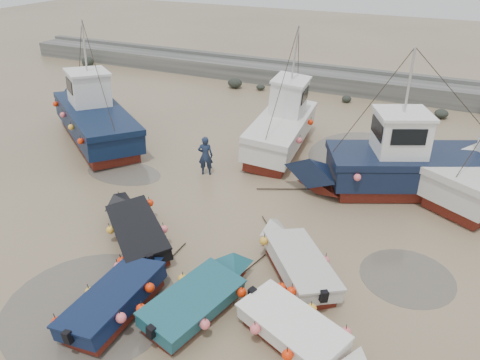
% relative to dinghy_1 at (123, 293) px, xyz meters
% --- Properties ---
extents(ground, '(120.00, 120.00, 0.00)m').
position_rel_dinghy_1_xyz_m(ground, '(2.24, 2.69, -0.55)').
color(ground, '#947D60').
rests_on(ground, ground).
extents(seawall, '(60.00, 4.92, 1.50)m').
position_rel_dinghy_1_xyz_m(seawall, '(2.29, 24.68, 0.08)').
color(seawall, slate).
rests_on(seawall, ground).
extents(puddle_a, '(5.31, 5.31, 0.01)m').
position_rel_dinghy_1_xyz_m(puddle_a, '(-0.96, -0.44, -0.55)').
color(puddle_a, '#585248').
rests_on(puddle_a, ground).
extents(puddle_b, '(3.09, 3.09, 0.01)m').
position_rel_dinghy_1_xyz_m(puddle_b, '(7.60, 5.12, -0.55)').
color(puddle_b, '#585248').
rests_on(puddle_b, ground).
extents(puddle_c, '(3.89, 3.89, 0.01)m').
position_rel_dinghy_1_xyz_m(puddle_c, '(-5.70, 7.31, -0.55)').
color(puddle_c, '#585248').
rests_on(puddle_c, ground).
extents(puddle_d, '(5.39, 5.39, 0.01)m').
position_rel_dinghy_1_xyz_m(puddle_d, '(4.18, 14.07, -0.55)').
color(puddle_d, '#585248').
rests_on(puddle_d, ground).
extents(dinghy_1, '(2.06, 5.81, 1.43)m').
position_rel_dinghy_1_xyz_m(dinghy_1, '(0.00, 0.00, 0.00)').
color(dinghy_1, maroon).
rests_on(dinghy_1, ground).
extents(dinghy_2, '(2.48, 5.37, 1.43)m').
position_rel_dinghy_1_xyz_m(dinghy_2, '(2.14, 0.89, 0.01)').
color(dinghy_2, maroon).
rests_on(dinghy_2, ground).
extents(dinghy_4, '(5.16, 4.60, 1.43)m').
position_rel_dinghy_1_xyz_m(dinghy_4, '(-1.80, 3.13, -0.01)').
color(dinghy_4, maroon).
rests_on(dinghy_4, ground).
extents(dinghy_5, '(5.08, 2.86, 1.43)m').
position_rel_dinghy_1_xyz_m(dinghy_5, '(5.41, 0.75, 0.01)').
color(dinghy_5, maroon).
rests_on(dinghy_5, ground).
extents(dinghy_6, '(4.22, 4.76, 1.43)m').
position_rel_dinghy_1_xyz_m(dinghy_6, '(4.10, 3.78, 0.00)').
color(dinghy_6, maroon).
rests_on(dinghy_6, ground).
extents(cabin_boat_0, '(9.93, 7.59, 6.22)m').
position_rel_dinghy_1_xyz_m(cabin_boat_0, '(-9.81, 10.11, 0.75)').
color(cabin_boat_0, maroon).
rests_on(cabin_boat_0, ground).
extents(cabin_boat_1, '(3.16, 9.83, 6.22)m').
position_rel_dinghy_1_xyz_m(cabin_boat_1, '(-0.02, 13.43, 0.80)').
color(cabin_boat_1, maroon).
rests_on(cabin_boat_1, ground).
extents(cabin_boat_2, '(10.46, 6.23, 6.22)m').
position_rel_dinghy_1_xyz_m(cabin_boat_2, '(6.50, 11.10, 0.76)').
color(cabin_boat_2, maroon).
rests_on(cabin_boat_2, ground).
extents(person, '(0.81, 0.68, 1.90)m').
position_rel_dinghy_1_xyz_m(person, '(-2.08, 8.88, -0.55)').
color(person, '#1A253E').
rests_on(person, ground).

